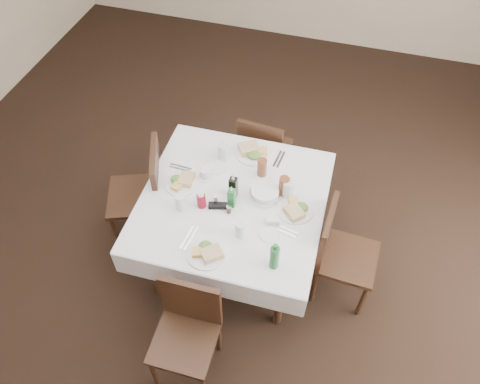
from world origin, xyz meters
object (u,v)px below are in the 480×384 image
Objects in this scene: chair_north at (263,149)px; oil_cruet_green at (232,197)px; chair_west at (146,189)px; water_s at (241,229)px; chair_south at (188,325)px; water_w at (181,202)px; water_n at (223,152)px; dining_table at (233,206)px; ketchup_bottle at (201,200)px; green_bottle at (274,257)px; bread_basket at (265,194)px; coffee_mug at (205,174)px; oil_cruet_dark at (233,187)px; chair_east at (338,249)px; water_e at (288,189)px.

oil_cruet_green reaches higher than chair_north.
water_s is (0.89, -0.36, 0.29)m from chair_west.
water_w is at bearing 111.99° from chair_south.
water_n is 0.46m from oil_cruet_green.
chair_south is at bearing -92.51° from dining_table.
ketchup_bottle reaches higher than dining_table.
green_bottle is (1.16, -0.53, 0.33)m from chair_west.
ketchup_bottle reaches higher than bread_basket.
chair_north is (0.02, 0.83, -0.20)m from dining_table.
chair_south reaches higher than bread_basket.
ketchup_bottle is 0.59× the size of green_bottle.
chair_west is 0.66m from ketchup_bottle.
bread_basket is 0.47m from coffee_mug.
green_bottle is at bearing -24.63° from chair_west.
green_bottle reaches higher than ketchup_bottle.
oil_cruet_green is (0.76, -0.13, 0.31)m from chair_west.
chair_north is 3.78× the size of bread_basket.
water_w is at bearing 167.58° from water_s.
chair_west is at bearing -179.59° from bread_basket.
ketchup_bottle is at bearing -140.48° from oil_cruet_dark.
chair_west is 1.32m from green_bottle.
chair_east is at bearing -47.82° from chair_north.
green_bottle is at bearing -72.84° from chair_north.
green_bottle is (-0.39, -0.42, 0.36)m from chair_east.
oil_cruet_dark reaches higher than bread_basket.
water_n reaches higher than water_w.
chair_north is 3.74× the size of oil_cruet_dark.
green_bottle is at bearing -28.78° from ketchup_bottle.
green_bottle reaches higher than dining_table.
water_e is at bearing 0.09° from coffee_mug.
oil_cruet_green is at bearing -36.73° from coffee_mug.
water_s is at bearing -83.51° from chair_north.
chair_south is 5.78× the size of water_e.
water_e is 0.72× the size of oil_cruet_green.
chair_west is (-0.71, 0.96, 0.05)m from chair_south.
oil_cruet_dark is (-0.00, 0.03, 0.18)m from dining_table.
green_bottle reaches higher than oil_cruet_dark.
dining_table is 9.76× the size of ketchup_bottle.
water_s is at bearing -26.14° from ketchup_bottle.
water_w is 0.14m from ketchup_bottle.
ketchup_bottle is at bearing -76.76° from coffee_mug.
bread_basket is 0.46m from ketchup_bottle.
oil_cruet_green is at bearing 86.64° from chair_south.
ketchup_bottle is at bearing -153.07° from bread_basket.
oil_cruet_dark is 1.92× the size of coffee_mug.
water_n is (-0.19, 0.36, 0.15)m from dining_table.
green_bottle is at bearing -41.71° from coffee_mug.
green_bottle is at bearing -85.81° from water_e.
oil_cruet_green is at bearing -65.13° from water_n.
chair_west is 1.01m from water_s.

